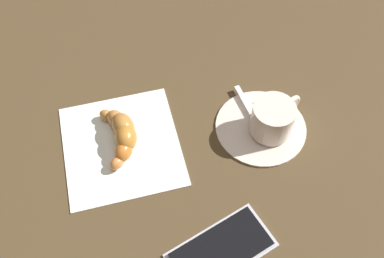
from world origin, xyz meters
The scene contains 8 objects.
ground_plane centered at (0.00, 0.00, 0.00)m, with size 1.80×1.80×0.00m, color #493822.
saucer centered at (0.11, 0.00, 0.00)m, with size 0.15×0.15×0.01m, color beige.
espresso_cup centered at (0.12, -0.01, 0.04)m, with size 0.09×0.07×0.06m.
teaspoon centered at (0.10, 0.00, 0.01)m, with size 0.05×0.12×0.01m.
sugar_packet centered at (0.14, 0.03, 0.01)m, with size 0.07×0.02×0.01m, color white.
napkin centered at (-0.12, -0.01, 0.00)m, with size 0.18×0.19×0.00m, color white.
croissant centered at (-0.12, 0.00, 0.02)m, with size 0.07×0.12×0.04m.
cell_phone centered at (0.02, -0.20, 0.00)m, with size 0.16×0.13×0.01m.
Camera 1 is at (-0.04, -0.39, 0.61)m, focal length 41.41 mm.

